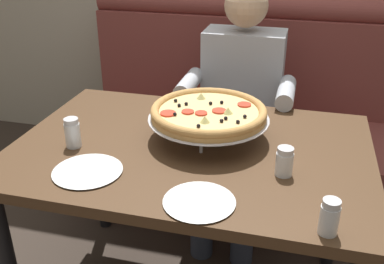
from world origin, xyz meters
The scene contains 9 objects.
booth_bench centered at (0.00, 0.92, 0.40)m, with size 1.76×0.78×1.13m.
dining_table centered at (0.00, 0.00, 0.67)m, with size 1.31×0.90×0.76m.
diner_main centered at (0.08, 0.65, 0.71)m, with size 0.54×0.64×1.27m.
pizza centered at (0.05, 0.08, 0.86)m, with size 0.45×0.45×0.14m.
shaker_parmesan centered at (0.48, -0.39, 0.80)m, with size 0.05×0.05×0.10m.
shaker_oregano centered at (0.35, -0.12, 0.80)m, with size 0.06×0.06×0.10m.
shaker_pepper_flakes centered at (-0.42, -0.11, 0.81)m, with size 0.06×0.06×0.11m.
plate_near_left centered at (0.12, -0.35, 0.77)m, with size 0.22×0.22×0.02m.
plate_near_right centered at (-0.28, -0.27, 0.77)m, with size 0.23×0.23×0.02m.
Camera 1 is at (0.37, -1.40, 1.52)m, focal length 41.47 mm.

